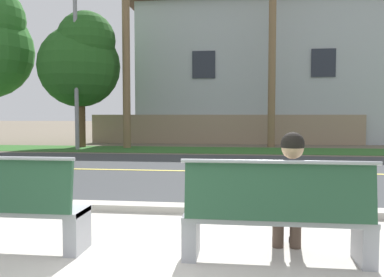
{
  "coord_description": "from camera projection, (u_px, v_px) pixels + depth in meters",
  "views": [
    {
      "loc": [
        1.06,
        -3.29,
        1.42
      ],
      "look_at": [
        0.23,
        3.56,
        1.0
      ],
      "focal_mm": 37.31,
      "sensor_mm": 36.0,
      "label": 1
    }
  ],
  "objects": [
    {
      "name": "street_asphalt",
      "position": [
        197.0,
        171.0,
        9.91
      ],
      "size": [
        52.0,
        8.0,
        0.01
      ],
      "primitive_type": "cube",
      "color": "#383A3D",
      "rests_on": "ground_plane"
    },
    {
      "name": "shade_tree_left",
      "position": [
        81.0,
        60.0,
        16.97
      ],
      "size": [
        3.47,
        3.47,
        5.72
      ],
      "color": "brown",
      "rests_on": "ground_plane"
    },
    {
      "name": "garden_wall",
      "position": [
        224.0,
        129.0,
        19.13
      ],
      "size": [
        13.0,
        0.36,
        1.4
      ],
      "primitive_type": "cube",
      "color": "gray",
      "rests_on": "ground_plane"
    },
    {
      "name": "sidewalk_pavement",
      "position": [
        129.0,
        260.0,
        3.87
      ],
      "size": [
        44.0,
        3.6,
        0.01
      ],
      "primitive_type": "cube",
      "color": "#B7B2A8",
      "rests_on": "ground_plane"
    },
    {
      "name": "streetlamp",
      "position": [
        78.0,
        51.0,
        15.94
      ],
      "size": [
        0.24,
        2.1,
        6.87
      ],
      "color": "gray",
      "rests_on": "ground_plane"
    },
    {
      "name": "road_centre_line",
      "position": [
        197.0,
        171.0,
        9.91
      ],
      "size": [
        48.0,
        0.14,
        0.01
      ],
      "primitive_type": "cube",
      "color": "#E0CC4C",
      "rests_on": "ground_plane"
    },
    {
      "name": "ground_plane",
      "position": [
        203.0,
        164.0,
        11.4
      ],
      "size": [
        140.0,
        140.0,
        0.0
      ],
      "primitive_type": "plane",
      "color": "#665B4C"
    },
    {
      "name": "far_verge_grass",
      "position": [
        213.0,
        150.0,
        15.72
      ],
      "size": [
        48.0,
        2.8,
        0.02
      ],
      "primitive_type": "cube",
      "color": "#2D6026",
      "rests_on": "ground_plane"
    },
    {
      "name": "house_across_street",
      "position": [
        259.0,
        71.0,
        21.9
      ],
      "size": [
        13.31,
        6.91,
        7.49
      ],
      "color": "#A3ADB2",
      "rests_on": "ground_plane"
    },
    {
      "name": "curb_edge",
      "position": [
        166.0,
        208.0,
        5.8
      ],
      "size": [
        44.0,
        0.3,
        0.11
      ],
      "primitive_type": "cube",
      "color": "#ADA89E",
      "rests_on": "ground_plane"
    },
    {
      "name": "seated_person_white",
      "position": [
        291.0,
        190.0,
        3.9
      ],
      "size": [
        0.52,
        0.68,
        1.25
      ],
      "color": "#47382D",
      "rests_on": "ground_plane"
    },
    {
      "name": "bench_right",
      "position": [
        276.0,
        217.0,
        3.77
      ],
      "size": [
        1.78,
        0.48,
        1.01
      ],
      "color": "#9EA0A8",
      "rests_on": "ground_plane"
    }
  ]
}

